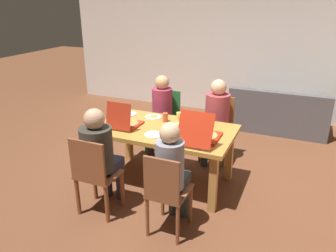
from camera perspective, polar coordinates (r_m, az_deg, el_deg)
ground_plane at (r=4.57m, az=-0.50°, el=-9.40°), size 20.00×20.00×0.00m
back_wall at (r=7.06m, az=10.36°, el=14.20°), size 7.12×0.12×2.99m
dining_table at (r=4.26m, az=-0.53°, el=-1.63°), size 1.75×1.01×0.77m
chair_0 at (r=3.38m, az=-0.33°, el=-11.17°), size 0.39×0.44×0.93m
person_0 at (r=3.40m, az=0.66°, el=-7.17°), size 0.29×0.47×1.22m
chair_1 at (r=5.06m, az=8.57°, el=0.01°), size 0.43×0.44×0.95m
person_1 at (r=4.86m, az=8.31°, el=2.01°), size 0.35×0.49×1.25m
chair_2 at (r=3.78m, az=-12.52°, el=-8.16°), size 0.45×0.40×0.95m
person_2 at (r=3.76m, az=-11.69°, el=-4.21°), size 0.36×0.52×1.25m
chair_3 at (r=5.30m, az=-0.55°, el=1.46°), size 0.45×0.45×0.96m
person_3 at (r=5.11m, az=-1.23°, el=3.02°), size 0.31×0.49×1.24m
pizza_box_0 at (r=4.31m, az=-7.31°, el=0.58°), size 0.34×0.41×0.36m
pizza_box_1 at (r=3.91m, az=5.74°, el=-1.55°), size 0.40×0.57×0.39m
plate_0 at (r=4.61m, az=-2.55°, el=1.63°), size 0.23×0.23×0.03m
plate_1 at (r=4.02m, az=-2.43°, el=-1.49°), size 0.23×0.23×0.01m
plate_2 at (r=4.76m, az=-6.78°, el=2.06°), size 0.23×0.23×0.01m
plate_3 at (r=4.27m, az=1.80°, el=-0.02°), size 0.24×0.24×0.03m
drinking_glass_0 at (r=4.44m, az=-0.47°, el=1.50°), size 0.07×0.07×0.12m
drinking_glass_1 at (r=4.49m, az=1.88°, el=1.68°), size 0.07×0.07×0.11m
couch at (r=6.48m, az=18.36°, el=1.74°), size 1.73×0.84×0.80m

